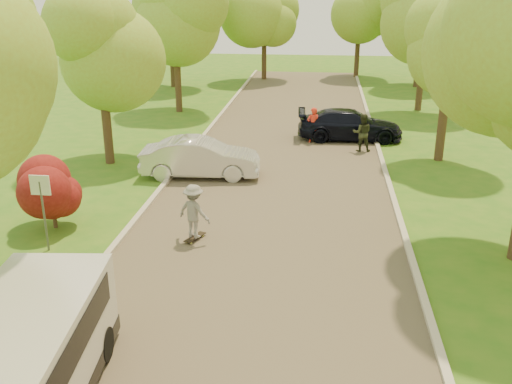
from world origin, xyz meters
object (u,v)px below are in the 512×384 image
at_px(silver_sedan, 200,158).
at_px(person_striped, 313,125).
at_px(longboard, 195,237).
at_px(street_sign, 42,197).
at_px(dark_sedan, 350,125).
at_px(minivan, 19,369).
at_px(skateboarder, 194,211).
at_px(person_olive, 362,133).

xyz_separation_m(silver_sedan, person_striped, (4.09, 5.42, 0.08)).
bearing_deg(longboard, street_sign, 39.70).
relative_size(street_sign, dark_sedan, 0.45).
distance_m(minivan, dark_sedan, 20.04).
distance_m(street_sign, silver_sedan, 7.37).
xyz_separation_m(minivan, longboard, (1.27, 7.31, -0.91)).
distance_m(minivan, longboard, 7.48).
distance_m(longboard, person_striped, 11.50).
bearing_deg(minivan, longboard, 74.19).
height_order(dark_sedan, skateboarder, skateboarder).
height_order(minivan, silver_sedan, minivan).
height_order(skateboarder, person_striped, skateboarder).
bearing_deg(dark_sedan, street_sign, 143.64).
xyz_separation_m(minivan, silver_sedan, (0.25, 12.95, -0.27)).
xyz_separation_m(longboard, skateboarder, (0.00, 0.00, 0.80)).
xyz_separation_m(skateboarder, person_olive, (5.21, 9.83, -0.06)).
bearing_deg(silver_sedan, skateboarder, -174.17).
relative_size(skateboarder, person_striped, 0.97).
relative_size(minivan, longboard, 6.35).
bearing_deg(dark_sedan, person_olive, -169.80).
bearing_deg(street_sign, person_olive, 50.30).
height_order(longboard, skateboarder, skateboarder).
xyz_separation_m(longboard, person_olive, (5.21, 9.83, 0.74)).
relative_size(street_sign, person_olive, 1.31).
xyz_separation_m(dark_sedan, longboard, (-4.76, -11.80, -0.61)).
distance_m(minivan, silver_sedan, 12.95).
distance_m(silver_sedan, person_olive, 7.51).
relative_size(street_sign, longboard, 2.62).
xyz_separation_m(street_sign, person_striped, (6.94, 12.17, -0.75)).
bearing_deg(skateboarder, longboard, 23.69).
distance_m(dark_sedan, person_olive, 2.03).
bearing_deg(dark_sedan, longboard, 155.43).
xyz_separation_m(street_sign, minivan, (2.60, -6.20, -0.56)).
bearing_deg(person_olive, person_striped, -30.55).
bearing_deg(person_striped, longboard, 53.00).
xyz_separation_m(silver_sedan, skateboarder, (1.02, -5.64, 0.16)).
xyz_separation_m(minivan, skateboarder, (1.27, 7.31, -0.11)).
height_order(longboard, person_olive, person_olive).
bearing_deg(street_sign, skateboarder, 16.01).
bearing_deg(longboard, silver_sedan, -56.07).
relative_size(silver_sedan, person_olive, 2.69).
distance_m(dark_sedan, skateboarder, 12.73).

